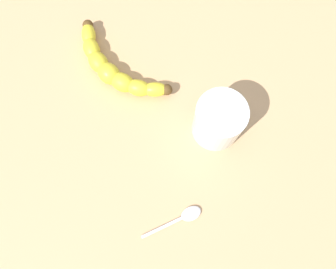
# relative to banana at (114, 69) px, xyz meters

# --- Properties ---
(wooden_tabletop) EXTENTS (1.20, 1.20, 0.03)m
(wooden_tabletop) POSITION_rel_banana_xyz_m (-0.05, 0.09, -0.03)
(wooden_tabletop) COLOR tan
(wooden_tabletop) RESTS_ON ground
(banana) EXTENTS (0.09, 0.23, 0.04)m
(banana) POSITION_rel_banana_xyz_m (0.00, 0.00, 0.00)
(banana) COLOR yellow
(banana) RESTS_ON wooden_tabletop
(smoothie_glass) EXTENTS (0.09, 0.09, 0.09)m
(smoothie_glass) POSITION_rel_banana_xyz_m (-0.06, 0.21, 0.03)
(smoothie_glass) COLOR silver
(smoothie_glass) RESTS_ON wooden_tabletop
(teaspoon) EXTENTS (0.11, 0.05, 0.01)m
(teaspoon) POSITION_rel_banana_xyz_m (0.09, 0.29, -0.02)
(teaspoon) COLOR silver
(teaspoon) RESTS_ON wooden_tabletop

